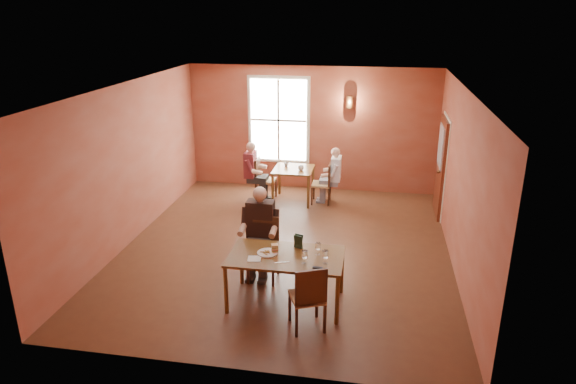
% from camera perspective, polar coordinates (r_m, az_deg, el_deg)
% --- Properties ---
extents(ground, '(6.00, 7.00, 0.01)m').
position_cam_1_polar(ground, '(9.73, -0.20, -6.22)').
color(ground, brown).
rests_on(ground, ground).
extents(wall_back, '(6.00, 0.04, 3.00)m').
position_cam_1_polar(wall_back, '(12.51, 2.62, 7.00)').
color(wall_back, brown).
rests_on(wall_back, ground).
extents(wall_front, '(6.00, 0.04, 3.00)m').
position_cam_1_polar(wall_front, '(6.01, -6.15, -7.76)').
color(wall_front, brown).
rests_on(wall_front, ground).
extents(wall_left, '(0.04, 7.00, 3.00)m').
position_cam_1_polar(wall_left, '(10.12, -17.22, 3.01)').
color(wall_left, brown).
rests_on(wall_left, ground).
extents(wall_right, '(0.04, 7.00, 3.00)m').
position_cam_1_polar(wall_right, '(9.16, 18.61, 1.14)').
color(wall_right, brown).
rests_on(wall_right, ground).
extents(ceiling, '(6.00, 7.00, 0.04)m').
position_cam_1_polar(ceiling, '(8.83, -0.23, 11.55)').
color(ceiling, white).
rests_on(ceiling, wall_back).
extents(window, '(1.36, 0.10, 1.96)m').
position_cam_1_polar(window, '(12.55, -1.05, 7.98)').
color(window, white).
rests_on(window, wall_back).
extents(door, '(0.12, 1.04, 2.10)m').
position_cam_1_polar(door, '(11.46, 16.54, 2.65)').
color(door, maroon).
rests_on(door, ground).
extents(wall_sconce, '(0.16, 0.16, 0.28)m').
position_cam_1_polar(wall_sconce, '(12.20, 6.87, 9.90)').
color(wall_sconce, brown).
rests_on(wall_sconce, wall_back).
extents(main_table, '(1.70, 0.96, 0.80)m').
position_cam_1_polar(main_table, '(7.86, -0.23, -9.67)').
color(main_table, brown).
rests_on(main_table, ground).
extents(chair_diner_main, '(0.46, 0.46, 1.04)m').
position_cam_1_polar(chair_diner_main, '(8.46, -2.80, -6.52)').
color(chair_diner_main, '#3F2514').
rests_on(chair_diner_main, ground).
extents(diner_main, '(0.59, 0.59, 1.47)m').
position_cam_1_polar(diner_main, '(8.34, -2.87, -5.29)').
color(diner_main, black).
rests_on(diner_main, ground).
extents(chair_empty, '(0.58, 0.58, 1.00)m').
position_cam_1_polar(chair_empty, '(7.27, 2.14, -11.43)').
color(chair_empty, '#472310').
rests_on(chair_empty, ground).
extents(plate_food, '(0.39, 0.39, 0.04)m').
position_cam_1_polar(plate_food, '(7.73, -2.29, -6.72)').
color(plate_food, white).
rests_on(plate_food, main_table).
extents(sandwich, '(0.12, 0.12, 0.12)m').
position_cam_1_polar(sandwich, '(7.74, -1.48, -6.36)').
color(sandwich, '#DFB95F').
rests_on(sandwich, main_table).
extents(goblet_a, '(0.09, 0.09, 0.21)m').
position_cam_1_polar(goblet_a, '(7.66, 3.35, -6.28)').
color(goblet_a, white).
rests_on(goblet_a, main_table).
extents(goblet_b, '(0.10, 0.10, 0.22)m').
position_cam_1_polar(goblet_b, '(7.42, 4.16, -7.17)').
color(goblet_b, white).
rests_on(goblet_b, main_table).
extents(goblet_c, '(0.09, 0.09, 0.22)m').
position_cam_1_polar(goblet_c, '(7.40, 1.86, -7.19)').
color(goblet_c, white).
rests_on(goblet_c, main_table).
extents(menu_stand, '(0.15, 0.11, 0.22)m').
position_cam_1_polar(menu_stand, '(7.86, 1.16, -5.51)').
color(menu_stand, black).
rests_on(menu_stand, main_table).
extents(knife, '(0.22, 0.09, 0.00)m').
position_cam_1_polar(knife, '(7.48, -0.67, -7.81)').
color(knife, silver).
rests_on(knife, main_table).
extents(napkin, '(0.22, 0.22, 0.01)m').
position_cam_1_polar(napkin, '(7.59, -3.76, -7.41)').
color(napkin, white).
rests_on(napkin, main_table).
extents(sunglasses, '(0.15, 0.05, 0.02)m').
position_cam_1_polar(sunglasses, '(7.33, 3.32, -8.40)').
color(sunglasses, black).
rests_on(sunglasses, main_table).
extents(second_table, '(0.89, 0.89, 0.79)m').
position_cam_1_polar(second_table, '(11.90, 0.60, 0.80)').
color(second_table, brown).
rests_on(second_table, ground).
extents(chair_diner_white, '(0.42, 0.42, 0.94)m').
position_cam_1_polar(chair_diner_white, '(11.79, 3.72, 0.98)').
color(chair_diner_white, '#543019').
rests_on(chair_diner_white, ground).
extents(diner_white, '(0.50, 0.50, 1.26)m').
position_cam_1_polar(diner_white, '(11.74, 3.88, 1.70)').
color(diner_white, white).
rests_on(diner_white, ground).
extents(chair_diner_maroon, '(0.44, 0.44, 0.98)m').
position_cam_1_polar(chair_diner_maroon, '(11.98, -2.47, 1.42)').
color(chair_diner_maroon, '#432713').
rests_on(chair_diner_maroon, ground).
extents(diner_maroon, '(0.54, 0.54, 1.35)m').
position_cam_1_polar(diner_maroon, '(11.93, -2.62, 2.25)').
color(diner_maroon, maroon).
rests_on(diner_maroon, ground).
extents(cup_a, '(0.18, 0.18, 0.11)m').
position_cam_1_polar(cup_a, '(11.64, 1.44, 2.67)').
color(cup_a, white).
rests_on(cup_a, second_table).
extents(cup_b, '(0.11, 0.11, 0.10)m').
position_cam_1_polar(cup_b, '(11.91, -0.21, 3.05)').
color(cup_b, white).
rests_on(cup_b, second_table).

